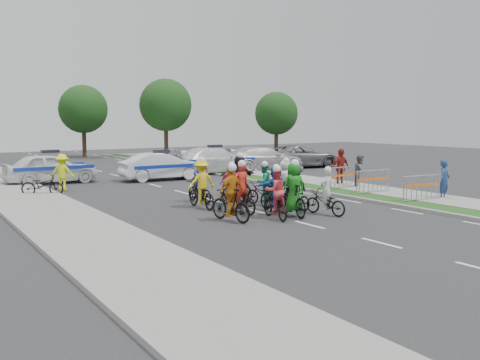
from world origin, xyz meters
TOP-DOWN VIEW (x-y plane):
  - ground at (0.00, 0.00)m, footprint 90.00×90.00m
  - curb_right at (5.10, 5.00)m, footprint 0.20×60.00m
  - grass_strip at (5.80, 5.00)m, footprint 1.20×60.00m
  - sidewalk_right at (7.60, 5.00)m, footprint 2.40×60.00m
  - sidewalk_left at (-6.50, 5.00)m, footprint 3.00×60.00m
  - rider_0 at (1.62, 1.07)m, footprint 0.89×1.76m
  - rider_1 at (0.49, 1.46)m, footprint 0.93×1.96m
  - rider_2 at (-0.29, 1.44)m, footprint 0.98×1.88m
  - rider_3 at (-1.78, 1.85)m, footprint 1.03×1.90m
  - rider_4 at (1.51, 2.62)m, footprint 0.94×1.66m
  - rider_5 at (0.52, 2.55)m, footprint 1.40×1.68m
  - rider_6 at (-0.63, 3.06)m, footprint 0.66×1.87m
  - rider_7 at (1.95, 3.83)m, footprint 0.83×1.80m
  - rider_8 at (0.97, 3.91)m, footprint 0.91×1.79m
  - rider_9 at (-0.19, 4.44)m, footprint 0.92×1.71m
  - rider_10 at (-1.34, 4.69)m, footprint 1.08×1.92m
  - rider_11 at (0.80, 5.38)m, footprint 1.59×1.91m
  - rider_12 at (-0.74, 5.95)m, footprint 0.67×1.76m
  - rider_13 at (1.52, 6.41)m, footprint 0.74×1.67m
  - police_car_0 at (-4.20, 15.75)m, footprint 4.73×1.97m
  - police_car_1 at (1.34, 14.12)m, footprint 4.64×1.88m
  - police_car_2 at (5.59, 15.61)m, footprint 5.61×2.36m
  - civilian_sedan at (9.12, 15.44)m, footprint 5.70×3.05m
  - civilian_suv at (12.69, 16.01)m, footprint 5.88×3.48m
  - spectator_0 at (8.07, 1.01)m, footprint 0.70×0.56m
  - spectator_1 at (7.82, 5.53)m, footprint 1.01×0.99m
  - spectator_2 at (7.69, 6.76)m, footprint 1.11×0.46m
  - marshal_hiviz at (-4.41, 12.62)m, footprint 1.28×1.12m
  - barrier_0 at (6.70, 1.04)m, footprint 2.04×0.72m
  - barrier_1 at (6.70, 3.64)m, footprint 2.02×0.57m
  - barrier_2 at (6.70, 5.53)m, footprint 2.02×0.61m
  - cone_0 at (4.38, 8.21)m, footprint 0.40×0.40m
  - cone_1 at (5.98, 12.51)m, footprint 0.40×0.40m
  - parked_bike at (-5.63, 11.32)m, footprint 1.89×1.45m
  - tree_1 at (9.00, 30.00)m, footprint 4.55×4.55m
  - tree_2 at (18.00, 26.00)m, footprint 3.85×3.85m
  - tree_4 at (3.00, 34.00)m, footprint 4.20×4.20m

SIDE VIEW (x-z plane):
  - ground at x=0.00m, z-range 0.00..0.00m
  - grass_strip at x=5.80m, z-range 0.00..0.11m
  - curb_right at x=5.10m, z-range 0.00..0.12m
  - sidewalk_right at x=7.60m, z-range 0.00..0.13m
  - sidewalk_left at x=-6.50m, z-range 0.00..0.13m
  - cone_0 at x=4.38m, z-range -0.01..0.69m
  - cone_1 at x=5.98m, z-range -0.01..0.69m
  - parked_bike at x=-5.63m, z-range 0.00..0.95m
  - barrier_0 at x=6.70m, z-range 0.00..1.12m
  - barrier_1 at x=6.70m, z-range 0.00..1.12m
  - barrier_2 at x=6.70m, z-range 0.00..1.12m
  - rider_0 at x=1.62m, z-range -0.29..1.43m
  - rider_12 at x=-0.74m, z-range -0.30..1.48m
  - rider_6 at x=-0.63m, z-range -0.32..1.58m
  - rider_8 at x=0.97m, z-range -0.22..1.53m
  - rider_4 at x=1.51m, z-range -0.18..1.50m
  - rider_9 at x=-0.19m, z-range -0.20..1.54m
  - rider_2 at x=-0.29m, z-range -0.23..1.60m
  - rider_13 at x=1.52m, z-range -0.19..1.56m
  - rider_7 at x=1.95m, z-range -0.20..1.63m
  - rider_3 at x=-1.78m, z-range -0.23..1.70m
  - rider_5 at x=0.52m, z-range -0.13..1.61m
  - police_car_1 at x=1.34m, z-range 0.00..1.50m
  - rider_10 at x=-1.34m, z-range -0.22..1.73m
  - civilian_suv at x=12.69m, z-range 0.00..1.53m
  - rider_1 at x=0.49m, z-range -0.23..1.77m
  - civilian_sedan at x=9.12m, z-range 0.00..1.57m
  - police_car_0 at x=-4.20m, z-range 0.00..1.60m
  - police_car_2 at x=5.59m, z-range 0.00..1.62m
  - spectator_1 at x=7.82m, z-range 0.00..1.64m
  - rider_11 at x=0.80m, z-range -0.17..1.84m
  - spectator_0 at x=8.07m, z-range 0.00..1.69m
  - marshal_hiviz at x=-4.41m, z-range 0.00..1.72m
  - spectator_2 at x=7.69m, z-range 0.00..1.89m
  - tree_2 at x=18.00m, z-range 0.95..6.72m
  - tree_4 at x=3.00m, z-range 1.04..7.34m
  - tree_1 at x=9.00m, z-range 1.12..7.95m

